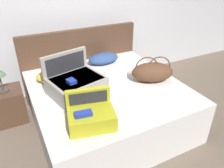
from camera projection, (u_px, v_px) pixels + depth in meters
name	position (u px, v px, depth m)	size (l,w,h in m)	color
ground_plane	(121.00, 140.00, 2.74)	(12.00, 12.00, 0.00)	#6B5B4C
back_wall	(72.00, 9.00, 3.37)	(8.00, 0.10, 2.60)	silver
bed	(107.00, 105.00, 2.90)	(1.82, 1.82, 0.57)	silver
headboard	(82.00, 62.00, 3.52)	(1.86, 0.08, 1.07)	#4C3323
hard_case_large	(76.00, 83.00, 2.56)	(0.69, 0.62, 0.45)	gray
hard_case_medium	(91.00, 115.00, 2.09)	(0.50, 0.44, 0.31)	gold
duffel_bag	(152.00, 72.00, 2.82)	(0.61, 0.47, 0.34)	brown
pillow_near_headboard	(103.00, 59.00, 3.32)	(0.47, 0.26, 0.16)	navy
pillow_center_head	(53.00, 74.00, 2.88)	(0.44, 0.26, 0.15)	gold
nightstand	(8.00, 106.00, 2.98)	(0.44, 0.40, 0.47)	#4C3323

